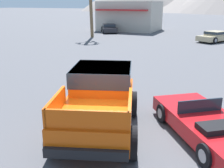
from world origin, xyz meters
TOP-DOWN VIEW (x-y plane):
  - ground_plane at (0.00, 0.00)m, footprint 320.00×320.00m
  - orange_pickup_truck at (-0.43, 0.63)m, footprint 3.45×5.12m
  - red_convertible_car at (2.84, 1.33)m, footprint 4.04×4.55m
  - parked_car_dark at (-12.20, 26.98)m, footprint 3.70×4.54m
  - parked_car_tan at (1.81, 23.44)m, footprint 3.78×4.77m
  - storefront_building at (-10.70, 31.16)m, footprint 8.24×7.16m

SIDE VIEW (x-z plane):
  - ground_plane at x=0.00m, z-range 0.00..0.00m
  - red_convertible_car at x=2.84m, z-range -0.12..0.95m
  - parked_car_tan at x=1.81m, z-range 0.02..1.12m
  - parked_car_dark at x=-12.20m, z-range 0.01..1.19m
  - orange_pickup_truck at x=-0.43m, z-range 0.14..2.08m
  - storefront_building at x=-10.70m, z-range 0.00..4.15m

